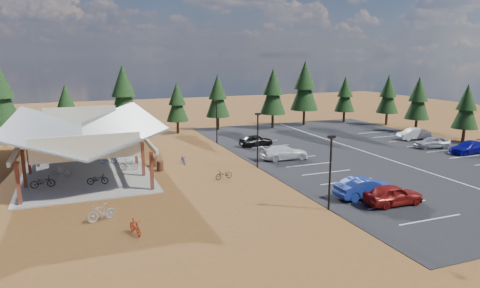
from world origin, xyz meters
TOP-DOWN VIEW (x-y plane):
  - ground at (0.00, 0.00)m, footprint 140.00×140.00m
  - asphalt_lot at (18.50, 3.00)m, footprint 27.00×44.00m
  - concrete_pad at (-10.00, 7.00)m, footprint 10.60×18.60m
  - bike_pavilion at (-10.00, 7.00)m, footprint 11.65×19.40m
  - lamp_post_0 at (5.00, -10.00)m, footprint 0.50×0.25m
  - lamp_post_1 at (5.00, 2.00)m, footprint 0.50×0.25m
  - lamp_post_2 at (5.00, 14.00)m, footprint 0.50×0.25m
  - trash_bin_0 at (-3.71, 4.15)m, footprint 0.60×0.60m
  - trash_bin_1 at (-3.96, 5.82)m, footprint 0.60×0.60m
  - pine_1 at (-18.40, 22.79)m, footprint 4.16×4.16m
  - pine_2 at (-11.43, 22.83)m, footprint 2.96×2.96m
  - pine_3 at (-4.54, 22.72)m, footprint 3.96×3.96m
  - pine_4 at (2.25, 22.34)m, footprint 2.96×2.96m
  - pine_5 at (8.12, 22.84)m, footprint 3.35×3.35m
  - pine_6 at (15.88, 21.38)m, footprint 3.70×3.70m
  - pine_7 at (21.38, 22.04)m, footprint 4.13×4.13m
  - pine_8 at (28.64, 22.25)m, footprint 3.09×3.09m
  - pine_11 at (32.90, 3.81)m, footprint 3.02×3.02m
  - pine_12 at (32.61, 11.23)m, footprint 3.24×3.24m
  - pine_13 at (33.22, 17.89)m, footprint 3.23×3.23m
  - bike_0 at (-13.32, 2.18)m, footprint 1.82×0.70m
  - bike_1 at (-12.05, 4.79)m, footprint 1.70×0.55m
  - bike_2 at (-11.59, 10.78)m, footprint 1.89×1.03m
  - bike_3 at (-12.14, 14.68)m, footprint 1.60×0.73m
  - bike_4 at (-9.26, 1.54)m, footprint 1.72×0.82m
  - bike_5 at (-6.37, 5.11)m, footprint 1.73×0.83m
  - bike_6 at (-7.91, 8.24)m, footprint 1.70×0.85m
  - bike_7 at (-8.85, 13.50)m, footprint 1.69×0.80m
  - bike_11 at (-7.81, -9.35)m, footprint 0.82×1.62m
  - bike_13 at (-9.50, -6.42)m, footprint 1.93×1.02m
  - bike_14 at (-1.11, 6.04)m, footprint 0.63×1.63m
  - bike_16 at (0.80, -0.48)m, footprint 1.69×0.92m
  - car_0 at (9.69, -10.86)m, footprint 4.31×1.84m
  - car_1 at (8.83, -8.88)m, footprint 4.62×1.66m
  - car_3 at (8.78, 3.79)m, footprint 4.91×2.30m
  - car_4 at (8.65, 10.71)m, footprint 4.02×1.90m
  - car_7 at (28.18, -1.06)m, footprint 4.60×1.95m
  - car_8 at (26.69, 2.51)m, footprint 4.24×2.34m
  - car_9 at (28.39, 7.20)m, footprint 4.34×1.68m

SIDE VIEW (x-z plane):
  - ground at x=0.00m, z-range 0.00..0.00m
  - asphalt_lot at x=18.50m, z-range 0.00..0.04m
  - concrete_pad at x=-10.00m, z-range 0.00..0.10m
  - bike_16 at x=0.80m, z-range 0.00..0.84m
  - bike_14 at x=-1.11m, z-range 0.00..0.85m
  - trash_bin_0 at x=-3.71m, z-range 0.00..0.90m
  - trash_bin_1 at x=-3.96m, z-range 0.00..0.90m
  - bike_11 at x=-7.81m, z-range 0.00..0.94m
  - bike_6 at x=-7.91m, z-range 0.10..0.95m
  - bike_4 at x=-9.26m, z-range 0.10..0.97m
  - bike_13 at x=-9.50m, z-range 0.00..1.11m
  - bike_3 at x=-12.14m, z-range 0.10..1.03m
  - bike_0 at x=-13.32m, z-range 0.10..1.04m
  - bike_2 at x=-11.59m, z-range 0.10..1.04m
  - bike_7 at x=-8.85m, z-range 0.10..1.08m
  - bike_5 at x=-6.37m, z-range 0.10..1.10m
  - bike_1 at x=-12.05m, z-range 0.10..1.11m
  - car_7 at x=28.18m, z-range 0.04..1.36m
  - car_4 at x=8.65m, z-range 0.04..1.37m
  - car_8 at x=26.69m, z-range 0.04..1.40m
  - car_3 at x=8.78m, z-range 0.04..1.43m
  - car_9 at x=28.39m, z-range 0.04..1.45m
  - car_0 at x=9.69m, z-range 0.04..1.49m
  - car_1 at x=8.83m, z-range 0.04..1.56m
  - lamp_post_0 at x=5.00m, z-range 0.41..5.55m
  - lamp_post_1 at x=5.00m, z-range 0.41..5.55m
  - lamp_post_2 at x=5.00m, z-range 0.41..5.55m
  - bike_pavilion at x=-10.00m, z-range 1.34..6.31m
  - pine_4 at x=2.25m, z-range 0.76..7.65m
  - pine_2 at x=-11.43m, z-range 0.76..7.66m
  - pine_11 at x=32.90m, z-range 0.77..7.80m
  - pine_8 at x=28.64m, z-range 0.79..7.99m
  - pine_13 at x=33.22m, z-range 0.83..8.34m
  - pine_12 at x=32.61m, z-range 0.83..8.39m
  - pine_5 at x=8.12m, z-range 0.86..8.66m
  - pine_6 at x=15.88m, z-range 0.95..9.56m
  - pine_3 at x=-4.54m, z-range 1.02..10.24m
  - pine_7 at x=21.38m, z-range 1.07..10.69m
  - pine_1 at x=-18.40m, z-range 1.08..10.77m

